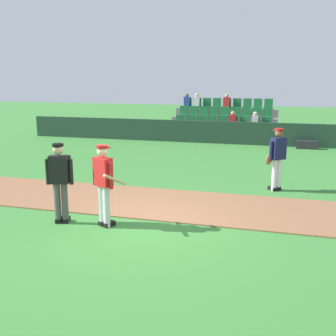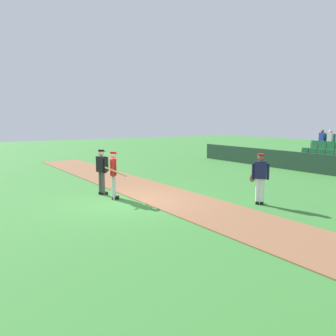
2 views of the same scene
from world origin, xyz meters
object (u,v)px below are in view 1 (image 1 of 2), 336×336
(runner_navy_jersey, at_px, (277,157))
(equipment_bag, at_px, (307,145))
(umpire_home_plate, at_px, (60,178))
(batter_red_jersey, at_px, (104,182))

(runner_navy_jersey, height_order, equipment_bag, runner_navy_jersey)
(umpire_home_plate, bearing_deg, runner_navy_jersey, 41.57)
(umpire_home_plate, relative_size, equipment_bag, 1.96)
(batter_red_jersey, bearing_deg, runner_navy_jersey, 48.49)
(runner_navy_jersey, distance_m, equipment_bag, 7.70)
(batter_red_jersey, relative_size, equipment_bag, 1.96)
(batter_red_jersey, xyz_separation_m, umpire_home_plate, (-1.00, -0.05, 0.03))
(umpire_home_plate, height_order, runner_navy_jersey, same)
(umpire_home_plate, height_order, equipment_bag, umpire_home_plate)
(runner_navy_jersey, bearing_deg, batter_red_jersey, -131.51)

